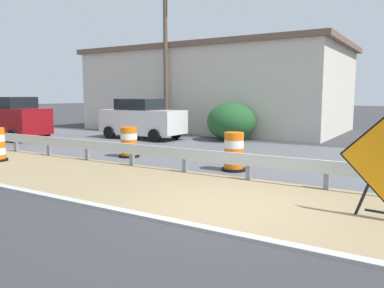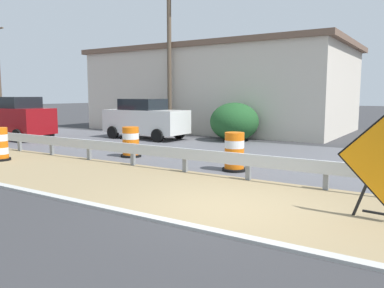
{
  "view_description": "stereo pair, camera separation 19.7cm",
  "coord_description": "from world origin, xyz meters",
  "px_view_note": "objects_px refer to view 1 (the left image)",
  "views": [
    {
      "loc": [
        -6.73,
        -3.37,
        2.25
      ],
      "look_at": [
        2.39,
        2.23,
        0.88
      ],
      "focal_mm": 36.18,
      "sensor_mm": 36.0,
      "label": 1
    },
    {
      "loc": [
        -6.63,
        -3.53,
        2.25
      ],
      "look_at": [
        2.39,
        2.23,
        0.88
      ],
      "focal_mm": 36.18,
      "sensor_mm": 36.0,
      "label": 2
    }
  ],
  "objects_px": {
    "car_lead_near_lane": "(11,118)",
    "utility_pole_near": "(166,59)",
    "car_mid_far_lane": "(142,119)",
    "traffic_barrel_nearest": "(234,153)",
    "traffic_barrel_close": "(129,143)"
  },
  "relations": [
    {
      "from": "traffic_barrel_close",
      "to": "utility_pole_near",
      "type": "height_order",
      "value": "utility_pole_near"
    },
    {
      "from": "car_lead_near_lane",
      "to": "car_mid_far_lane",
      "type": "height_order",
      "value": "car_lead_near_lane"
    },
    {
      "from": "car_lead_near_lane",
      "to": "utility_pole_near",
      "type": "distance_m",
      "value": 8.61
    },
    {
      "from": "traffic_barrel_nearest",
      "to": "car_lead_near_lane",
      "type": "height_order",
      "value": "car_lead_near_lane"
    },
    {
      "from": "car_lead_near_lane",
      "to": "traffic_barrel_close",
      "type": "bearing_deg",
      "value": 171.22
    },
    {
      "from": "car_mid_far_lane",
      "to": "utility_pole_near",
      "type": "bearing_deg",
      "value": 94.27
    },
    {
      "from": "traffic_barrel_close",
      "to": "car_lead_near_lane",
      "type": "bearing_deg",
      "value": 82.35
    },
    {
      "from": "utility_pole_near",
      "to": "traffic_barrel_close",
      "type": "bearing_deg",
      "value": -154.27
    },
    {
      "from": "traffic_barrel_close",
      "to": "utility_pole_near",
      "type": "distance_m",
      "value": 8.87
    },
    {
      "from": "traffic_barrel_close",
      "to": "car_mid_far_lane",
      "type": "relative_size",
      "value": 0.25
    },
    {
      "from": "car_mid_far_lane",
      "to": "utility_pole_near",
      "type": "distance_m",
      "value": 3.98
    },
    {
      "from": "traffic_barrel_close",
      "to": "utility_pole_near",
      "type": "xyz_separation_m",
      "value": [
        7.25,
        3.5,
        3.72
      ]
    },
    {
      "from": "traffic_barrel_close",
      "to": "car_mid_far_lane",
      "type": "height_order",
      "value": "car_mid_far_lane"
    },
    {
      "from": "traffic_barrel_nearest",
      "to": "utility_pole_near",
      "type": "bearing_deg",
      "value": 45.95
    },
    {
      "from": "car_mid_far_lane",
      "to": "utility_pole_near",
      "type": "relative_size",
      "value": 0.55
    }
  ]
}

